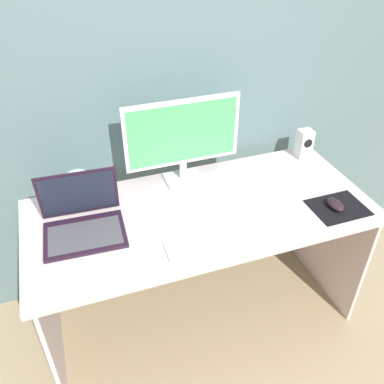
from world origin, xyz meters
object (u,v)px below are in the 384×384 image
Objects in this scene: speaker_right at (304,143)px; mouse at (335,205)px; fishbowl at (79,186)px; keyboard_external at (215,242)px; laptop at (83,221)px; monitor at (183,137)px.

speaker_right is 0.47m from mouse.
fishbowl reaches higher than keyboard_external.
keyboard_external is (0.50, -0.26, -0.05)m from laptop.
laptop is 0.23m from fishbowl.
fishbowl is (-0.51, 0.00, -0.16)m from monitor.
speaker_right is at bearing 0.08° from fishbowl.
keyboard_external is at bearing -175.58° from mouse.
monitor is 1.61× the size of laptop.
speaker_right is 0.96× the size of fishbowl.
mouse is (0.61, 0.03, 0.02)m from keyboard_external.
speaker_right is 1.23m from laptop.
speaker_right is at bearing 10.49° from laptop.
fishbowl is 1.63× the size of mouse.
laptop reaches higher than mouse.
monitor is 5.63× the size of mouse.
monitor reaches higher than keyboard_external.
monitor reaches higher than fishbowl.
laptop is at bearing -93.81° from fishbowl.
fishbowl is at bearing 180.00° from monitor.
laptop is (-1.21, -0.22, -0.03)m from speaker_right.
speaker_right is 1.20m from fishbowl.
monitor is at bearing 88.10° from keyboard_external.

